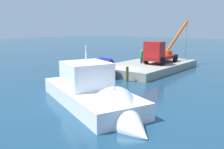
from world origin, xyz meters
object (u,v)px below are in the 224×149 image
Objects in this scene: crane_truck at (159,53)px; moored_yacht at (100,106)px; salvaged_car at (95,75)px; dock_worker at (142,56)px.

moored_yacht is (16.19, 4.39, -1.98)m from crane_truck.
moored_yacht is at bearing 45.06° from salvaged_car.
dock_worker reaches higher than salvaged_car.
dock_worker is 8.37m from salvaged_car.
crane_truck is 0.79× the size of moored_yacht.
dock_worker is at bearing -157.27° from moored_yacht.
crane_truck is at bearing 125.16° from dock_worker.
moored_yacht is at bearing 15.16° from crane_truck.
dock_worker is at bearing 177.35° from salvaged_car.
moored_yacht is (14.89, 6.24, -1.47)m from dock_worker.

